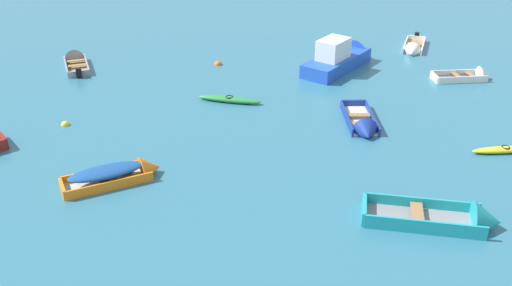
{
  "coord_description": "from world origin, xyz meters",
  "views": [
    {
      "loc": [
        -1.28,
        -0.39,
        11.38
      ],
      "look_at": [
        0.0,
        21.13,
        0.15
      ],
      "focal_mm": 39.44,
      "sensor_mm": 36.0,
      "label": 1
    }
  ],
  "objects_px": {
    "rowboat_white_foreground_center": "(473,76)",
    "mooring_buoy_between_boats_left": "(218,65)",
    "mooring_buoy_between_boats_right": "(65,125)",
    "rowboat_grey_back_row_right": "(75,61)",
    "motor_launch_blue_near_right": "(340,57)",
    "rowboat_orange_outer_left": "(122,173)",
    "rowboat_white_midfield_right": "(413,49)",
    "rowboat_turquoise_distant_center": "(458,220)",
    "kayak_green_cluster_inner": "(229,99)",
    "rowboat_deep_blue_back_row_left": "(364,127)",
    "kayak_yellow_near_camera": "(505,150)"
  },
  "relations": [
    {
      "from": "mooring_buoy_between_boats_left",
      "to": "rowboat_white_foreground_center",
      "type": "bearing_deg",
      "value": -12.86
    },
    {
      "from": "rowboat_white_foreground_center",
      "to": "rowboat_orange_outer_left",
      "type": "relative_size",
      "value": 0.84
    },
    {
      "from": "rowboat_grey_back_row_right",
      "to": "rowboat_orange_outer_left",
      "type": "height_order",
      "value": "rowboat_orange_outer_left"
    },
    {
      "from": "rowboat_grey_back_row_right",
      "to": "mooring_buoy_between_boats_left",
      "type": "height_order",
      "value": "rowboat_grey_back_row_right"
    },
    {
      "from": "kayak_green_cluster_inner",
      "to": "rowboat_grey_back_row_right",
      "type": "bearing_deg",
      "value": 145.27
    },
    {
      "from": "mooring_buoy_between_boats_right",
      "to": "mooring_buoy_between_boats_left",
      "type": "xyz_separation_m",
      "value": [
        7.12,
        7.95,
        0.0
      ]
    },
    {
      "from": "rowboat_white_foreground_center",
      "to": "motor_launch_blue_near_right",
      "type": "bearing_deg",
      "value": 161.29
    },
    {
      "from": "kayak_green_cluster_inner",
      "to": "rowboat_white_midfield_right",
      "type": "xyz_separation_m",
      "value": [
        11.81,
        7.39,
        0.01
      ]
    },
    {
      "from": "rowboat_white_midfield_right",
      "to": "rowboat_white_foreground_center",
      "type": "bearing_deg",
      "value": -69.3
    },
    {
      "from": "rowboat_grey_back_row_right",
      "to": "mooring_buoy_between_boats_left",
      "type": "distance_m",
      "value": 8.58
    },
    {
      "from": "rowboat_grey_back_row_right",
      "to": "rowboat_white_midfield_right",
      "type": "xyz_separation_m",
      "value": [
        20.94,
        1.05,
        -0.0
      ]
    },
    {
      "from": "rowboat_orange_outer_left",
      "to": "mooring_buoy_between_boats_right",
      "type": "xyz_separation_m",
      "value": [
        -3.42,
        5.11,
        -0.31
      ]
    },
    {
      "from": "kayak_yellow_near_camera",
      "to": "rowboat_orange_outer_left",
      "type": "distance_m",
      "value": 15.92
    },
    {
      "from": "rowboat_white_foreground_center",
      "to": "rowboat_deep_blue_back_row_left",
      "type": "height_order",
      "value": "rowboat_deep_blue_back_row_left"
    },
    {
      "from": "rowboat_white_foreground_center",
      "to": "rowboat_grey_back_row_right",
      "type": "xyz_separation_m",
      "value": [
        -22.82,
        3.92,
        -0.0
      ]
    },
    {
      "from": "rowboat_white_foreground_center",
      "to": "motor_launch_blue_near_right",
      "type": "height_order",
      "value": "motor_launch_blue_near_right"
    },
    {
      "from": "rowboat_white_foreground_center",
      "to": "kayak_yellow_near_camera",
      "type": "distance_m",
      "value": 8.76
    },
    {
      "from": "rowboat_grey_back_row_right",
      "to": "mooring_buoy_between_boats_left",
      "type": "bearing_deg",
      "value": -4.41
    },
    {
      "from": "kayak_yellow_near_camera",
      "to": "mooring_buoy_between_boats_left",
      "type": "height_order",
      "value": "kayak_yellow_near_camera"
    },
    {
      "from": "motor_launch_blue_near_right",
      "to": "mooring_buoy_between_boats_right",
      "type": "relative_size",
      "value": 13.7
    },
    {
      "from": "kayak_green_cluster_inner",
      "to": "mooring_buoy_between_boats_right",
      "type": "relative_size",
      "value": 8.27
    },
    {
      "from": "kayak_green_cluster_inner",
      "to": "rowboat_orange_outer_left",
      "type": "bearing_deg",
      "value": -120.08
    },
    {
      "from": "rowboat_deep_blue_back_row_left",
      "to": "mooring_buoy_between_boats_right",
      "type": "distance_m",
      "value": 13.84
    },
    {
      "from": "kayak_yellow_near_camera",
      "to": "rowboat_orange_outer_left",
      "type": "height_order",
      "value": "rowboat_orange_outer_left"
    },
    {
      "from": "rowboat_white_foreground_center",
      "to": "rowboat_orange_outer_left",
      "type": "xyz_separation_m",
      "value": [
        -17.97,
        -9.81,
        0.14
      ]
    },
    {
      "from": "rowboat_white_midfield_right",
      "to": "mooring_buoy_between_boats_left",
      "type": "xyz_separation_m",
      "value": [
        -12.39,
        -1.71,
        -0.17
      ]
    },
    {
      "from": "kayak_green_cluster_inner",
      "to": "mooring_buoy_between_boats_left",
      "type": "height_order",
      "value": "kayak_green_cluster_inner"
    },
    {
      "from": "rowboat_deep_blue_back_row_left",
      "to": "rowboat_white_midfield_right",
      "type": "bearing_deg",
      "value": 62.57
    },
    {
      "from": "rowboat_turquoise_distant_center",
      "to": "rowboat_deep_blue_back_row_left",
      "type": "bearing_deg",
      "value": 101.65
    },
    {
      "from": "rowboat_orange_outer_left",
      "to": "rowboat_grey_back_row_right",
      "type": "bearing_deg",
      "value": 109.48
    },
    {
      "from": "rowboat_turquoise_distant_center",
      "to": "rowboat_white_midfield_right",
      "type": "height_order",
      "value": "rowboat_turquoise_distant_center"
    },
    {
      "from": "rowboat_grey_back_row_right",
      "to": "mooring_buoy_between_boats_right",
      "type": "xyz_separation_m",
      "value": [
        1.43,
        -8.61,
        -0.17
      ]
    },
    {
      "from": "rowboat_white_midfield_right",
      "to": "rowboat_grey_back_row_right",
      "type": "bearing_deg",
      "value": -177.12
    },
    {
      "from": "kayak_yellow_near_camera",
      "to": "rowboat_turquoise_distant_center",
      "type": "bearing_deg",
      "value": -128.61
    },
    {
      "from": "motor_launch_blue_near_right",
      "to": "kayak_green_cluster_inner",
      "type": "distance_m",
      "value": 8.19
    },
    {
      "from": "rowboat_deep_blue_back_row_left",
      "to": "rowboat_turquoise_distant_center",
      "type": "height_order",
      "value": "rowboat_turquoise_distant_center"
    },
    {
      "from": "mooring_buoy_between_boats_right",
      "to": "mooring_buoy_between_boats_left",
      "type": "height_order",
      "value": "mooring_buoy_between_boats_left"
    },
    {
      "from": "rowboat_white_foreground_center",
      "to": "mooring_buoy_between_boats_right",
      "type": "xyz_separation_m",
      "value": [
        -21.39,
        -4.69,
        -0.17
      ]
    },
    {
      "from": "rowboat_turquoise_distant_center",
      "to": "mooring_buoy_between_boats_left",
      "type": "bearing_deg",
      "value": 115.97
    },
    {
      "from": "motor_launch_blue_near_right",
      "to": "rowboat_turquoise_distant_center",
      "type": "bearing_deg",
      "value": -86.49
    },
    {
      "from": "rowboat_white_foreground_center",
      "to": "mooring_buoy_between_boats_left",
      "type": "relative_size",
      "value": 7.05
    },
    {
      "from": "rowboat_white_foreground_center",
      "to": "mooring_buoy_between_boats_left",
      "type": "height_order",
      "value": "rowboat_white_foreground_center"
    },
    {
      "from": "rowboat_white_foreground_center",
      "to": "mooring_buoy_between_boats_left",
      "type": "bearing_deg",
      "value": 167.14
    },
    {
      "from": "mooring_buoy_between_boats_right",
      "to": "mooring_buoy_between_boats_left",
      "type": "distance_m",
      "value": 10.67
    },
    {
      "from": "kayak_green_cluster_inner",
      "to": "rowboat_white_foreground_center",
      "type": "bearing_deg",
      "value": 10.01
    },
    {
      "from": "rowboat_grey_back_row_right",
      "to": "rowboat_white_foreground_center",
      "type": "bearing_deg",
      "value": -9.74
    },
    {
      "from": "rowboat_deep_blue_back_row_left",
      "to": "rowboat_white_midfield_right",
      "type": "distance_m",
      "value": 12.48
    },
    {
      "from": "rowboat_white_foreground_center",
      "to": "kayak_yellow_near_camera",
      "type": "bearing_deg",
      "value": -103.85
    },
    {
      "from": "rowboat_white_foreground_center",
      "to": "rowboat_white_midfield_right",
      "type": "distance_m",
      "value": 5.31
    },
    {
      "from": "rowboat_grey_back_row_right",
      "to": "rowboat_orange_outer_left",
      "type": "distance_m",
      "value": 14.56
    }
  ]
}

